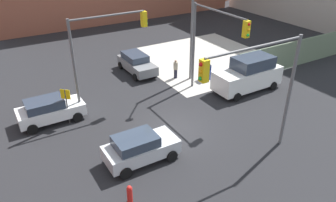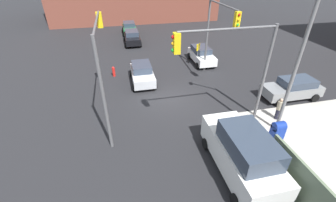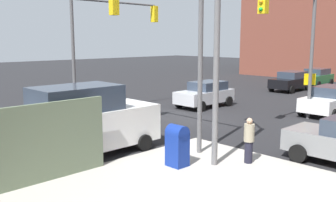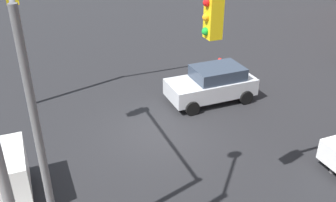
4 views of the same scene
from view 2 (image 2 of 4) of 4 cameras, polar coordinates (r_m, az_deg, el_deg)
name	(u,v)px [view 2 (image 2 of 4)]	position (r m, az deg, el deg)	size (l,w,h in m)	color
ground_plane	(170,98)	(17.66, 0.49, 0.74)	(120.00, 120.00, 0.00)	black
traffic_signal_nw_corner	(218,27)	(19.45, 12.48, 17.83)	(5.28, 0.36, 6.50)	#59595B
traffic_signal_se_corner	(101,55)	(13.42, -16.72, 11.06)	(6.24, 0.36, 6.50)	#59595B
traffic_signal_ne_corner	(233,62)	(12.56, 16.09, 9.54)	(0.36, 5.59, 6.50)	#59595B
street_lamp_corner	(291,59)	(13.96, 28.73, 9.34)	(1.97, 2.07, 8.00)	slate
warning_sign_two_way	(198,51)	(22.72, 7.61, 12.45)	(0.48, 0.48, 2.40)	#4C4C4C
mailbox_blue	(277,131)	(14.63, 26.04, -6.96)	(0.56, 0.64, 1.43)	navy
fire_hydrant	(114,71)	(21.54, -13.63, 7.35)	(0.26, 0.26, 0.94)	red
hatchback_green	(129,28)	(34.69, -9.78, 17.81)	(3.94, 2.02, 1.62)	#1E6638
hatchback_gray	(293,88)	(19.80, 29.10, 2.86)	(2.02, 4.42, 1.62)	slate
coupe_white	(201,55)	(24.10, 8.50, 11.53)	(4.11, 2.02, 1.62)	white
hatchback_silver	(142,73)	(19.83, -6.58, 7.01)	(3.96, 2.02, 1.62)	#B7BABF
hatchback_black	(132,37)	(30.14, -9.10, 15.70)	(4.17, 2.02, 1.62)	black
van_white_delivery	(242,153)	(11.75, 18.26, -12.41)	(5.40, 2.32, 2.62)	white
pedestrian_crossing	(279,109)	(16.69, 26.37, -1.74)	(0.36, 0.36, 1.60)	#9E937A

